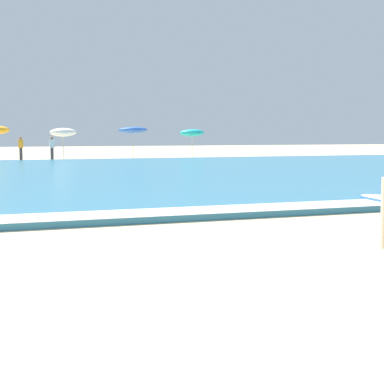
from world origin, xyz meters
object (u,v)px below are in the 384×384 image
(beach_umbrella_3, at_px, (63,132))
(beach_umbrella_4, at_px, (133,130))
(beach_umbrella_5, at_px, (192,133))
(beachgoer_near_row_left, at_px, (52,148))
(beachgoer_near_row_mid, at_px, (21,148))

(beach_umbrella_3, height_order, beach_umbrella_4, beach_umbrella_4)
(beach_umbrella_5, xyz_separation_m, beachgoer_near_row_left, (-10.61, -2.65, -0.98))
(beachgoer_near_row_left, bearing_deg, beach_umbrella_5, 14.01)
(beachgoer_near_row_left, bearing_deg, beach_umbrella_4, 19.16)
(beach_umbrella_3, xyz_separation_m, beachgoer_near_row_mid, (-2.83, -0.39, -1.01))
(beach_umbrella_4, relative_size, beachgoer_near_row_mid, 1.46)
(beach_umbrella_4, height_order, beach_umbrella_5, beach_umbrella_4)
(beach_umbrella_3, distance_m, beach_umbrella_4, 4.94)
(beach_umbrella_3, height_order, beach_umbrella_5, beach_umbrella_3)
(beach_umbrella_5, distance_m, beachgoer_near_row_left, 10.98)
(beach_umbrella_3, xyz_separation_m, beach_umbrella_5, (9.62, 0.80, -0.03))
(beach_umbrella_3, relative_size, beachgoer_near_row_left, 1.38)
(beach_umbrella_3, height_order, beachgoer_near_row_mid, beach_umbrella_3)
(beach_umbrella_4, xyz_separation_m, beachgoer_near_row_left, (-5.93, -2.06, -1.17))
(beach_umbrella_4, relative_size, beach_umbrella_5, 1.08)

